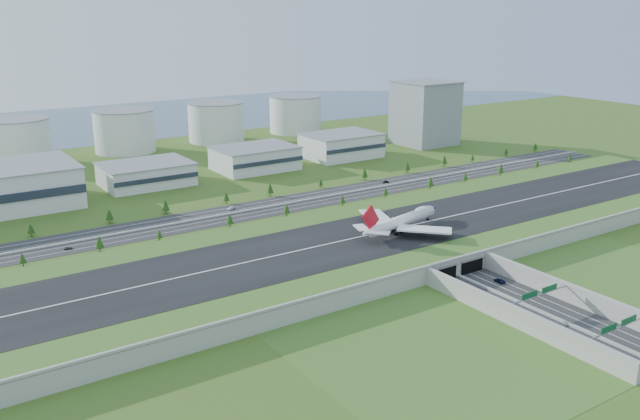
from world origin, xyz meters
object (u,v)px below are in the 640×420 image
car_7 (231,208)px  car_5 (385,182)px  car_2 (500,280)px  office_tower (425,113)px  car_0 (488,301)px  car_6 (500,168)px  fuel_tank_a (17,142)px  boeing_747 (402,221)px  car_1 (572,335)px  car_4 (68,248)px

car_7 → car_5: bearing=65.8°
car_2 → car_5: bearing=-109.6°
office_tower → car_2: office_tower is taller
car_0 → car_7: 183.89m
car_6 → car_2: bearing=156.4°
fuel_tank_a → car_7: (81.17, -206.77, -16.54)m
boeing_747 → car_5: boeing_747 is taller
car_0 → car_1: car_0 is taller
car_5 → car_4: bearing=-75.9°
office_tower → car_0: bearing=-127.6°
car_0 → car_5: size_ratio=1.09×
car_1 → car_0: bearing=116.7°
car_5 → car_7: size_ratio=0.79×
office_tower → car_6: (-20.38, -107.90, -26.65)m
car_1 → fuel_tank_a: bearing=126.2°
car_5 → car_7: car_7 is taller
car_0 → car_1: (3.58, -38.10, -0.19)m
office_tower → boeing_747: office_tower is taller
fuel_tank_a → car_4: (-19.07, -224.33, -16.68)m
car_2 → car_5: 182.52m
car_5 → boeing_747: bearing=-25.8°
car_0 → boeing_747: bearing=53.8°
car_2 → car_6: bearing=-134.7°
office_tower → car_4: office_tower is taller
car_5 → car_7: 119.80m
car_4 → car_7: size_ratio=0.71×
car_0 → car_6: 252.38m
boeing_747 → car_4: boeing_747 is taller
car_2 → car_5: size_ratio=1.21×
car_0 → office_tower: bearing=28.3°
fuel_tank_a → car_5: bearing=-45.9°
boeing_747 → car_0: (-16.08, -74.87, -12.49)m
car_1 → car_7: 222.10m
car_4 → car_6: (318.69, 1.44, 0.03)m
car_7 → car_6: bearing=61.9°
fuel_tank_a → car_1: size_ratio=12.39×
fuel_tank_a → car_0: bearing=-74.3°
office_tower → car_4: size_ratio=13.40×
office_tower → car_2: size_ratio=9.84×
car_4 → car_7: 101.76m
fuel_tank_a → boeing_747: 337.76m
fuel_tank_a → car_6: bearing=-36.6°
car_7 → car_0: bearing=-15.1°
car_1 → car_7: size_ratio=0.69×
office_tower → car_6: office_tower is taller
car_2 → car_6: size_ratio=1.07×
fuel_tank_a → car_2: bearing=-70.9°
boeing_747 → car_6: size_ratio=11.68×
boeing_747 → car_5: bearing=41.7°
office_tower → car_4: (-339.07, -109.33, -26.68)m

